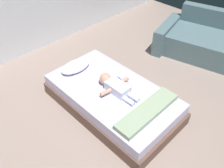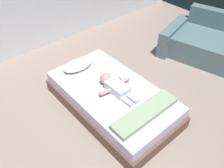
# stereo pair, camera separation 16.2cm
# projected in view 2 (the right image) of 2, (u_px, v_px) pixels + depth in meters

# --- Properties ---
(ground_plane) EXTENTS (8.00, 8.00, 0.00)m
(ground_plane) POSITION_uv_depth(u_px,v_px,m) (140.00, 136.00, 3.21)
(ground_plane) COLOR gray
(bed) EXTENTS (1.11, 2.02, 0.38)m
(bed) POSITION_uv_depth(u_px,v_px,m) (112.00, 99.00, 3.50)
(bed) COLOR brown
(bed) RESTS_ON ground_plane
(pillow) EXTENTS (0.52, 0.29, 0.13)m
(pillow) POSITION_uv_depth(u_px,v_px,m) (78.00, 65.00, 3.72)
(pillow) COLOR white
(pillow) RESTS_ON bed
(baby) EXTENTS (0.54, 0.69, 0.18)m
(baby) POSITION_uv_depth(u_px,v_px,m) (115.00, 86.00, 3.32)
(baby) COLOR silver
(baby) RESTS_ON bed
(toothbrush) EXTENTS (0.04, 0.16, 0.02)m
(toothbrush) POSITION_uv_depth(u_px,v_px,m) (121.00, 79.00, 3.53)
(toothbrush) COLOR blue
(toothbrush) RESTS_ON bed
(couch) EXTENTS (1.58, 2.31, 0.78)m
(couch) POSITION_uv_depth(u_px,v_px,m) (223.00, 47.00, 4.43)
(couch) COLOR slate
(couch) RESTS_ON ground_plane
(blanket) EXTENTS (1.00, 0.26, 0.07)m
(blanket) POSITION_uv_depth(u_px,v_px,m) (145.00, 113.00, 2.98)
(blanket) COLOR #94AA88
(blanket) RESTS_ON bed
(baby_bottle) EXTENTS (0.07, 0.10, 0.07)m
(baby_bottle) POSITION_uv_depth(u_px,v_px,m) (129.00, 85.00, 3.40)
(baby_bottle) COLOR white
(baby_bottle) RESTS_ON bed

